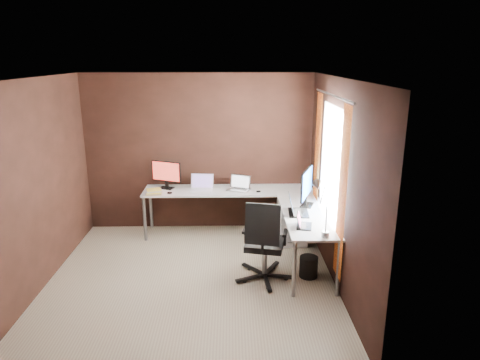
# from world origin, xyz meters

# --- Properties ---
(room) EXTENTS (3.60, 3.60, 2.50)m
(room) POSITION_xyz_m (0.34, 0.07, 1.28)
(room) COLOR tan
(room) RESTS_ON ground
(desk) EXTENTS (2.65, 2.25, 0.73)m
(desk) POSITION_xyz_m (0.84, 1.04, 0.68)
(desk) COLOR white
(desk) RESTS_ON ground
(drawer_pedestal) EXTENTS (0.42, 0.50, 0.60)m
(drawer_pedestal) POSITION_xyz_m (1.43, 1.15, 0.30)
(drawer_pedestal) COLOR white
(drawer_pedestal) RESTS_ON ground
(monitor_left) EXTENTS (0.47, 0.24, 0.44)m
(monitor_left) POSITION_xyz_m (-0.50, 1.60, 0.98)
(monitor_left) COLOR black
(monitor_left) RESTS_ON desk
(monitor_right) EXTENTS (0.27, 0.61, 0.53)m
(monitor_right) POSITION_xyz_m (1.55, 0.74, 1.03)
(monitor_right) COLOR black
(monitor_right) RESTS_ON desk
(laptop_white) EXTENTS (0.38, 0.29, 0.24)m
(laptop_white) POSITION_xyz_m (0.05, 1.51, 0.78)
(laptop_white) COLOR white
(laptop_white) RESTS_ON desk
(laptop_silver) EXTENTS (0.39, 0.34, 0.22)m
(laptop_silver) POSITION_xyz_m (0.64, 1.49, 0.78)
(laptop_silver) COLOR silver
(laptop_silver) RESTS_ON desk
(laptop_black_big) EXTENTS (0.29, 0.39, 0.25)m
(laptop_black_big) POSITION_xyz_m (1.37, 0.43, 0.78)
(laptop_black_big) COLOR black
(laptop_black_big) RESTS_ON desk
(laptop_black_small) EXTENTS (0.23, 0.29, 0.17)m
(laptop_black_small) POSITION_xyz_m (1.38, -0.03, 0.77)
(laptop_black_small) COLOR black
(laptop_black_small) RESTS_ON desk
(book_stack) EXTENTS (0.26, 0.23, 0.08)m
(book_stack) POSITION_xyz_m (-0.66, 1.31, 0.77)
(book_stack) COLOR tan
(book_stack) RESTS_ON desk
(mouse_left) EXTENTS (0.10, 0.08, 0.03)m
(mouse_left) POSITION_xyz_m (-0.42, 1.30, 0.75)
(mouse_left) COLOR black
(mouse_left) RESTS_ON desk
(mouse_corner) EXTENTS (0.08, 0.06, 0.03)m
(mouse_corner) POSITION_xyz_m (0.93, 1.35, 0.74)
(mouse_corner) COLOR black
(mouse_corner) RESTS_ON desk
(desk_lamp) EXTENTS (0.20, 0.24, 0.66)m
(desk_lamp) POSITION_xyz_m (1.53, -0.28, 1.15)
(desk_lamp) COLOR slate
(desk_lamp) RESTS_ON desk
(office_chair) EXTENTS (0.60, 0.62, 1.07)m
(office_chair) POSITION_xyz_m (0.92, 0.00, 0.31)
(office_chair) COLOR black
(office_chair) RESTS_ON ground
(wastebasket) EXTENTS (0.31, 0.31, 0.27)m
(wastebasket) POSITION_xyz_m (1.50, 0.06, 0.14)
(wastebasket) COLOR black
(wastebasket) RESTS_ON ground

